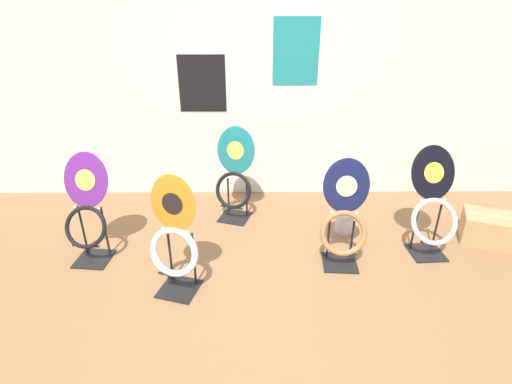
{
  "coord_description": "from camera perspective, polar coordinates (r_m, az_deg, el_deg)",
  "views": [
    {
      "loc": [
        -0.06,
        -1.86,
        2.02
      ],
      "look_at": [
        -0.04,
        1.07,
        0.55
      ],
      "focal_mm": 28.0,
      "sensor_mm": 36.0,
      "label": 1
    }
  ],
  "objects": [
    {
      "name": "ground_plane",
      "position": [
        2.74,
        1.08,
        -20.69
      ],
      "size": [
        14.0,
        14.0,
        0.0
      ],
      "primitive_type": "plane",
      "color": "#8E6642"
    },
    {
      "name": "wall_back",
      "position": [
        4.12,
        0.48,
        16.61
      ],
      "size": [
        8.0,
        0.07,
        2.6
      ],
      "color": "silver",
      "rests_on": "ground_plane"
    },
    {
      "name": "toilet_seat_display_purple_note",
      "position": [
        3.49,
        -23.01,
        -2.69
      ],
      "size": [
        0.39,
        0.38,
        0.9
      ],
      "color": "black",
      "rests_on": "ground_plane"
    },
    {
      "name": "toilet_seat_display_orange_sun",
      "position": [
        2.91,
        -11.6,
        -6.68
      ],
      "size": [
        0.4,
        0.35,
        0.93
      ],
      "color": "black",
      "rests_on": "ground_plane"
    },
    {
      "name": "toilet_seat_display_navy_moon",
      "position": [
        3.23,
        12.48,
        -3.76
      ],
      "size": [
        0.38,
        0.3,
        0.9
      ],
      "color": "black",
      "rests_on": "ground_plane"
    },
    {
      "name": "toilet_seat_display_teal_sax",
      "position": [
        3.82,
        -3.09,
        2.06
      ],
      "size": [
        0.42,
        0.35,
        0.91
      ],
      "color": "black",
      "rests_on": "ground_plane"
    },
    {
      "name": "toilet_seat_display_jazz_black",
      "position": [
        3.6,
        23.98,
        -1.74
      ],
      "size": [
        0.41,
        0.42,
        0.91
      ],
      "color": "black",
      "rests_on": "ground_plane"
    },
    {
      "name": "paint_can",
      "position": [
        3.82,
        12.49,
        -4.25
      ],
      "size": [
        0.17,
        0.17,
        0.18
      ],
      "color": "silver",
      "rests_on": "ground_plane"
    },
    {
      "name": "storage_box",
      "position": [
        4.13,
        30.18,
        -4.5
      ],
      "size": [
        0.51,
        0.45,
        0.26
      ],
      "color": "tan",
      "rests_on": "ground_plane"
    }
  ]
}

